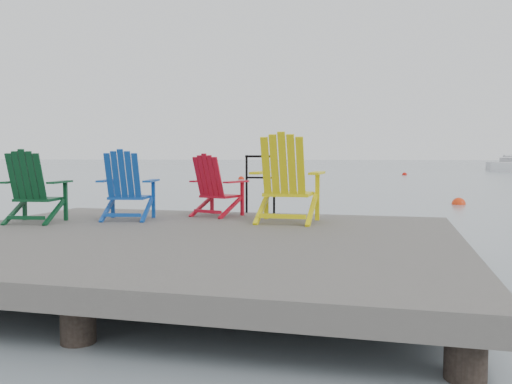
% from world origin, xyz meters
% --- Properties ---
extents(ground, '(400.00, 400.00, 0.00)m').
position_xyz_m(ground, '(0.00, 0.00, 0.00)').
color(ground, slate).
rests_on(ground, ground).
extents(dock, '(6.00, 5.00, 1.40)m').
position_xyz_m(dock, '(0.00, 0.00, 0.35)').
color(dock, '#32302D').
rests_on(dock, ground).
extents(handrail, '(0.48, 0.04, 0.90)m').
position_xyz_m(handrail, '(0.25, 2.45, 1.04)').
color(handrail, black).
rests_on(handrail, dock).
extents(chair_green, '(0.83, 0.78, 0.94)m').
position_xyz_m(chair_green, '(-2.35, 0.49, 0.97)').
color(chair_green, '#09351A').
rests_on(chair_green, dock).
extents(chair_blue, '(0.85, 0.80, 0.94)m').
position_xyz_m(chair_blue, '(-1.31, 1.09, 0.98)').
color(chair_blue, '#0E3E95').
rests_on(chair_blue, dock).
extents(chair_red, '(0.84, 0.80, 0.89)m').
position_xyz_m(chair_red, '(-0.28, 1.85, 0.95)').
color(chair_red, '#B20D1F').
rests_on(chair_red, dock).
extents(chair_yellow, '(0.91, 0.85, 1.15)m').
position_xyz_m(chair_yellow, '(0.88, 1.34, 1.08)').
color(chair_yellow, yellow).
rests_on(chair_yellow, dock).
extents(buoy_a, '(0.39, 0.39, 0.39)m').
position_xyz_m(buoy_a, '(4.09, 10.76, 0.00)').
color(buoy_a, red).
rests_on(buoy_a, ground).
extents(buoy_b, '(0.37, 0.37, 0.37)m').
position_xyz_m(buoy_b, '(-6.60, 25.55, 0.00)').
color(buoy_b, red).
rests_on(buoy_b, ground).
extents(buoy_d, '(0.39, 0.39, 0.39)m').
position_xyz_m(buoy_d, '(3.06, 35.57, 0.00)').
color(buoy_d, '#BB130B').
rests_on(buoy_d, ground).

